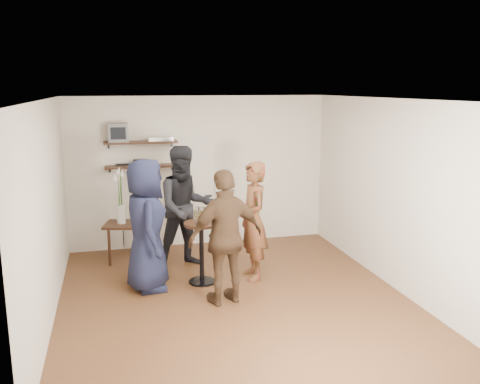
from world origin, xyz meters
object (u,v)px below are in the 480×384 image
object	(u,v)px
side_table	(122,229)
drinks_table	(202,244)
person_dark	(185,207)
dvd_deck	(160,139)
person_plaid	(253,221)
person_navy	(146,225)
crt_monitor	(118,133)
person_brown	(226,237)
radio	(140,162)

from	to	relation	value
side_table	drinks_table	world-z (taller)	drinks_table
drinks_table	person_dark	distance (m)	0.85
dvd_deck	person_plaid	size ratio (longest dim) A/B	0.23
person_plaid	person_dark	distance (m)	1.14
dvd_deck	person_dark	bearing A→B (deg)	-75.35
person_dark	person_navy	bearing A→B (deg)	-137.99
dvd_deck	drinks_table	xyz separation A→B (m)	(0.37, -1.73, -1.33)
crt_monitor	person_brown	size ratio (longest dim) A/B	0.18
radio	person_navy	size ratio (longest dim) A/B	0.12
drinks_table	person_navy	world-z (taller)	person_navy
radio	crt_monitor	bearing A→B (deg)	180.00
side_table	person_navy	bearing A→B (deg)	-76.43
drinks_table	person_navy	bearing A→B (deg)	-177.52
dvd_deck	person_brown	size ratio (longest dim) A/B	0.23
crt_monitor	radio	size ratio (longest dim) A/B	1.45
person_plaid	drinks_table	bearing A→B (deg)	-90.00
radio	person_navy	xyz separation A→B (m)	(-0.04, -1.76, -0.61)
person_dark	person_navy	distance (m)	1.02
person_navy	radio	bearing A→B (deg)	-3.84
crt_monitor	dvd_deck	world-z (taller)	crt_monitor
person_dark	person_brown	xyz separation A→B (m)	(0.30, -1.49, -0.07)
person_plaid	person_brown	world-z (taller)	person_brown
dvd_deck	person_brown	distance (m)	2.72
drinks_table	person_plaid	bearing A→B (deg)	1.39
side_table	person_dark	world-z (taller)	person_dark
crt_monitor	radio	world-z (taller)	crt_monitor
crt_monitor	person_plaid	xyz separation A→B (m)	(1.81, -1.71, -1.16)
dvd_deck	person_brown	bearing A→B (deg)	-77.27
crt_monitor	dvd_deck	xyz separation A→B (m)	(0.68, 0.00, -0.12)
side_table	person_dark	size ratio (longest dim) A/B	0.33
crt_monitor	radio	distance (m)	0.60
radio	person_dark	xyz separation A→B (m)	(0.61, -0.97, -0.58)
radio	person_plaid	distance (m)	2.35
person_plaid	person_navy	distance (m)	1.52
side_table	person_navy	distance (m)	1.37
radio	side_table	world-z (taller)	radio
dvd_deck	side_table	size ratio (longest dim) A/B	0.64
dvd_deck	side_table	bearing A→B (deg)	-145.75
person_navy	person_plaid	bearing A→B (deg)	-90.55
dvd_deck	drinks_table	bearing A→B (deg)	-78.01
drinks_table	person_dark	size ratio (longest dim) A/B	0.47
person_navy	person_brown	bearing A→B (deg)	-129.01
dvd_deck	crt_monitor	bearing A→B (deg)	180.00
side_table	person_navy	world-z (taller)	person_navy
person_navy	person_dark	bearing A→B (deg)	-42.01
dvd_deck	person_plaid	xyz separation A→B (m)	(1.13, -1.71, -1.04)
radio	side_table	distance (m)	1.16
dvd_deck	person_brown	xyz separation A→B (m)	(0.56, -2.46, -1.02)
radio	person_brown	size ratio (longest dim) A/B	0.13
side_table	person_plaid	size ratio (longest dim) A/B	0.36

